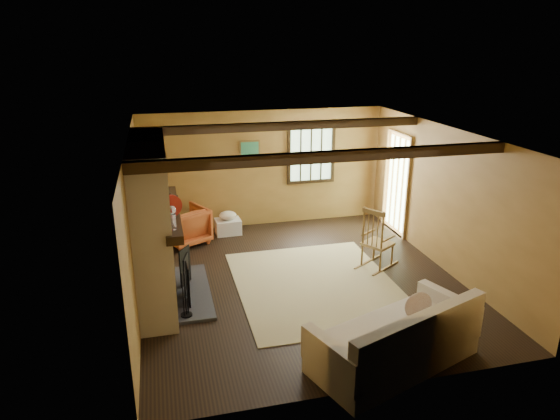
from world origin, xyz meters
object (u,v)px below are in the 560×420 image
object	(u,v)px
rocking_chair	(377,242)
sofa	(398,343)
laundry_basket	(228,227)
fireplace	(155,229)
armchair	(185,226)

from	to	relation	value
rocking_chair	sofa	size ratio (longest dim) A/B	0.47
laundry_basket	sofa	bearing A→B (deg)	-74.08
fireplace	sofa	world-z (taller)	fireplace
fireplace	armchair	distance (m)	2.25
sofa	armchair	bearing A→B (deg)	96.42
rocking_chair	fireplace	bearing A→B (deg)	60.55
fireplace	rocking_chair	size ratio (longest dim) A/B	2.21
armchair	sofa	bearing A→B (deg)	89.44
sofa	fireplace	bearing A→B (deg)	118.74
fireplace	laundry_basket	distance (m)	2.89
laundry_basket	armchair	xyz separation A→B (m)	(-0.86, -0.30, 0.21)
sofa	armchair	world-z (taller)	sofa
rocking_chair	laundry_basket	size ratio (longest dim) A/B	2.17
fireplace	sofa	distance (m)	3.73
laundry_basket	fireplace	bearing A→B (deg)	-120.49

